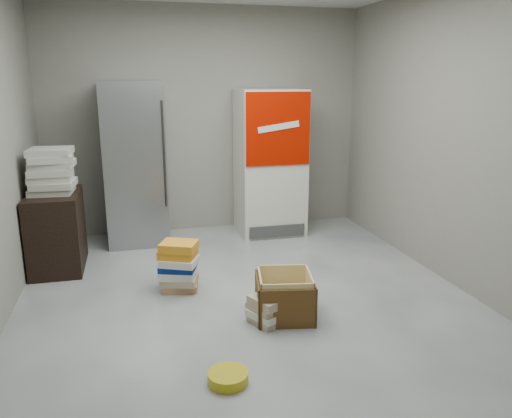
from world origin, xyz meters
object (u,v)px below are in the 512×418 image
object	(u,v)px
coke_cooler	(270,162)
cardboard_box	(285,299)
steel_fridge	(135,164)
phonebook_stack_main	(179,266)
wood_shelf	(57,231)

from	to	relation	value
coke_cooler	cardboard_box	distance (m)	2.52
cardboard_box	coke_cooler	bearing A→B (deg)	87.94
steel_fridge	phonebook_stack_main	distance (m)	1.79
coke_cooler	phonebook_stack_main	world-z (taller)	coke_cooler
phonebook_stack_main	cardboard_box	xyz separation A→B (m)	(0.80, -0.75, -0.08)
wood_shelf	phonebook_stack_main	bearing A→B (deg)	-37.25
steel_fridge	coke_cooler	distance (m)	1.65
steel_fridge	cardboard_box	size ratio (longest dim) A/B	3.51
steel_fridge	cardboard_box	xyz separation A→B (m)	(1.12, -2.36, -0.80)
steel_fridge	cardboard_box	world-z (taller)	steel_fridge
steel_fridge	coke_cooler	bearing A→B (deg)	-0.18
wood_shelf	cardboard_box	bearing A→B (deg)	-39.79
phonebook_stack_main	cardboard_box	distance (m)	1.09
steel_fridge	phonebook_stack_main	bearing A→B (deg)	-78.45
steel_fridge	wood_shelf	xyz separation A→B (m)	(-0.83, -0.73, -0.55)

